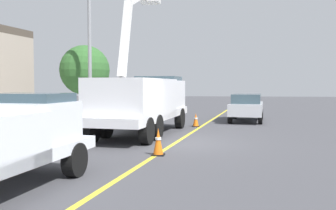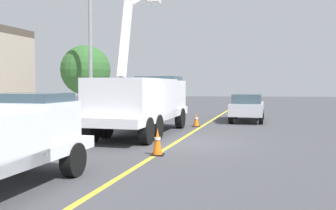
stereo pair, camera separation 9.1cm
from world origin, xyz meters
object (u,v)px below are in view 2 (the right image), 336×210
at_px(utility_bucket_truck, 143,99).
at_px(traffic_cone_mid_front, 157,142).
at_px(traffic_signal_mast, 77,18).
at_px(passing_minivan, 247,106).
at_px(traffic_cone_mid_rear, 196,120).

xyz_separation_m(utility_bucket_truck, traffic_cone_mid_front, (-5.16, -1.55, -1.19)).
height_order(utility_bucket_truck, traffic_cone_mid_front, utility_bucket_truck).
height_order(traffic_cone_mid_front, traffic_signal_mast, traffic_signal_mast).
bearing_deg(passing_minivan, traffic_signal_mast, 109.52).
bearing_deg(traffic_cone_mid_front, traffic_signal_mast, 34.81).
bearing_deg(utility_bucket_truck, traffic_cone_mid_rear, -33.06).
relative_size(utility_bucket_truck, traffic_signal_mast, 0.95).
height_order(passing_minivan, traffic_cone_mid_front, passing_minivan).
bearing_deg(passing_minivan, utility_bucket_truck, 143.54).
bearing_deg(traffic_cone_mid_rear, traffic_cone_mid_front, 175.64).
xyz_separation_m(traffic_cone_mid_rear, traffic_signal_mast, (0.14, 6.69, 5.62)).
xyz_separation_m(utility_bucket_truck, traffic_signal_mast, (3.52, 4.49, 4.35)).
distance_m(utility_bucket_truck, passing_minivan, 8.64).
relative_size(passing_minivan, traffic_signal_mast, 0.56).
distance_m(utility_bucket_truck, traffic_cone_mid_rear, 4.23).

